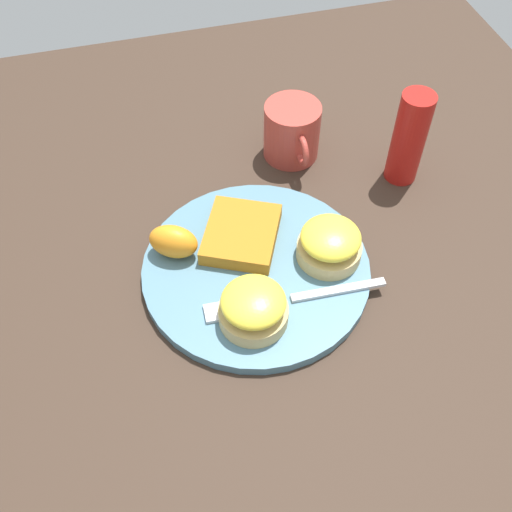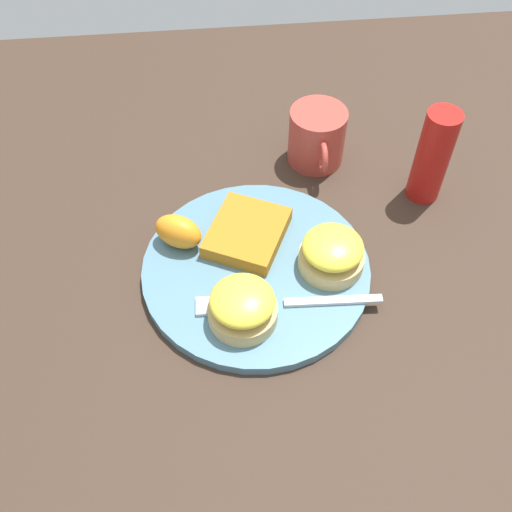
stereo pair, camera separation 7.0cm
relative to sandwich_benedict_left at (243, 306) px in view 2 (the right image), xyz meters
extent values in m
plane|color=#38281E|center=(-0.07, 0.02, -0.04)|extent=(1.10, 1.10, 0.00)
cylinder|color=slate|center=(-0.07, 0.02, -0.03)|extent=(0.28, 0.28, 0.01)
cylinder|color=tan|center=(0.00, 0.00, -0.01)|extent=(0.08, 0.08, 0.02)
ellipsoid|color=yellow|center=(0.00, 0.00, 0.01)|extent=(0.07, 0.07, 0.03)
cylinder|color=tan|center=(-0.06, 0.11, -0.01)|extent=(0.08, 0.08, 0.02)
ellipsoid|color=yellow|center=(-0.06, 0.11, 0.01)|extent=(0.07, 0.07, 0.03)
cube|color=#AE6A1A|center=(-0.12, 0.02, -0.01)|extent=(0.13, 0.12, 0.02)
ellipsoid|color=orange|center=(-0.12, -0.07, 0.00)|extent=(0.06, 0.07, 0.04)
cube|color=silver|center=(-0.01, 0.11, -0.02)|extent=(0.02, 0.11, 0.00)
cube|color=silver|center=(-0.02, -0.03, -0.02)|extent=(0.03, 0.05, 0.00)
cylinder|color=#B23D33|center=(-0.27, 0.13, 0.00)|extent=(0.08, 0.08, 0.08)
torus|color=#B23D33|center=(-0.22, 0.13, 0.01)|extent=(0.04, 0.01, 0.04)
cylinder|color=#B21914|center=(-0.18, 0.26, 0.03)|extent=(0.04, 0.04, 0.13)
camera|label=1|loc=(0.35, -0.09, 0.55)|focal=42.00mm
camera|label=2|loc=(0.36, -0.02, 0.55)|focal=42.00mm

